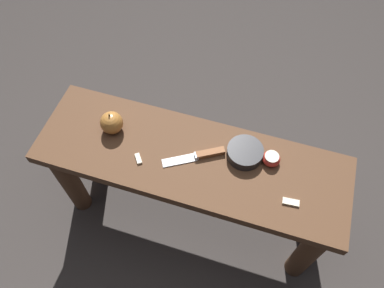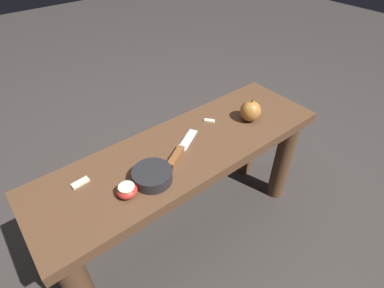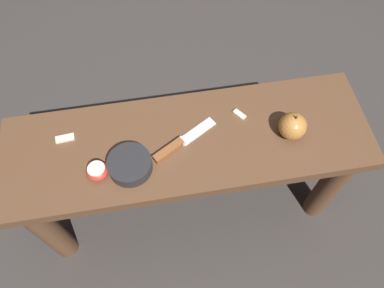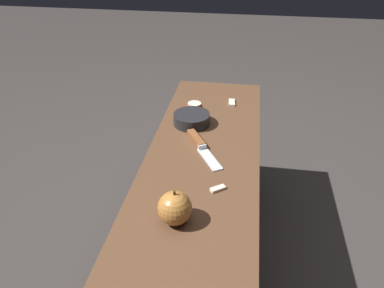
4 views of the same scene
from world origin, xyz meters
The scene contains 8 objects.
ground_plane centered at (0.00, 0.00, 0.00)m, with size 8.00×8.00×0.00m, color #383330.
wooden_bench centered at (0.00, 0.00, 0.37)m, with size 1.10×0.34×0.50m.
knife centered at (0.04, 0.02, 0.51)m, with size 0.20×0.14×0.02m.
apple_whole centered at (-0.30, 0.03, 0.54)m, with size 0.08×0.08×0.09m.
apple_cut centered at (0.27, 0.07, 0.52)m, with size 0.06×0.06×0.04m.
apple_slice_near_knife centered at (0.36, -0.06, 0.50)m, with size 0.06×0.03×0.01m.
apple_slice_center centered at (-0.17, -0.06, 0.50)m, with size 0.04×0.04×0.01m.
bowl centered at (0.18, 0.06, 0.52)m, with size 0.13×0.13×0.04m.
Camera 1 is at (0.20, -0.61, 1.63)m, focal length 35.00 mm.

